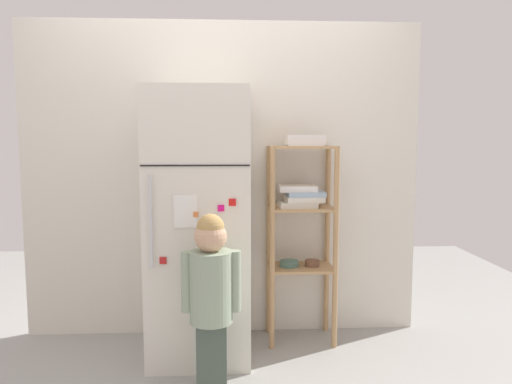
# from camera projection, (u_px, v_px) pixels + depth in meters

# --- Properties ---
(ground_plane) EXTENTS (6.00, 6.00, 0.00)m
(ground_plane) POSITION_uv_depth(u_px,v_px,m) (223.00, 352.00, 3.10)
(ground_plane) COLOR #999993
(kitchen_wall_back) EXTENTS (2.77, 0.03, 2.19)m
(kitchen_wall_back) POSITION_uv_depth(u_px,v_px,m) (223.00, 180.00, 3.35)
(kitchen_wall_back) COLOR silver
(kitchen_wall_back) RESTS_ON ground
(refrigerator) EXTENTS (0.63, 0.67, 1.69)m
(refrigerator) POSITION_uv_depth(u_px,v_px,m) (200.00, 224.00, 3.02)
(refrigerator) COLOR silver
(refrigerator) RESTS_ON ground
(child_standing) EXTENTS (0.32, 0.24, 0.99)m
(child_standing) POSITION_uv_depth(u_px,v_px,m) (211.00, 286.00, 2.54)
(child_standing) COLOR #465248
(child_standing) RESTS_ON ground
(pantry_shelf_unit) EXTENTS (0.45, 0.31, 1.34)m
(pantry_shelf_unit) POSITION_uv_depth(u_px,v_px,m) (301.00, 220.00, 3.21)
(pantry_shelf_unit) COLOR tan
(pantry_shelf_unit) RESTS_ON ground
(fruit_bin) EXTENTS (0.26, 0.16, 0.07)m
(fruit_bin) POSITION_uv_depth(u_px,v_px,m) (306.00, 141.00, 3.17)
(fruit_bin) COLOR white
(fruit_bin) RESTS_ON pantry_shelf_unit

